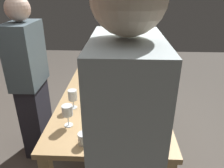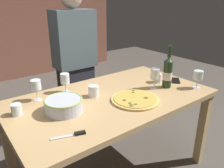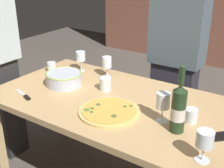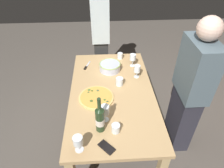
{
  "view_description": "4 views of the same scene",
  "coord_description": "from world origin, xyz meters",
  "views": [
    {
      "loc": [
        -1.76,
        -0.08,
        1.67
      ],
      "look_at": [
        0.0,
        0.0,
        0.85
      ],
      "focal_mm": 34.56,
      "sensor_mm": 36.0,
      "label": 1
    },
    {
      "loc": [
        -0.97,
        -1.27,
        1.48
      ],
      "look_at": [
        0.0,
        0.0,
        0.85
      ],
      "focal_mm": 35.38,
      "sensor_mm": 36.0,
      "label": 2
    },
    {
      "loc": [
        0.96,
        -1.44,
        1.6
      ],
      "look_at": [
        0.0,
        0.0,
        0.85
      ],
      "focal_mm": 47.3,
      "sensor_mm": 36.0,
      "label": 3
    },
    {
      "loc": [
        1.62,
        -0.1,
        2.15
      ],
      "look_at": [
        0.0,
        0.0,
        0.85
      ],
      "focal_mm": 31.76,
      "sensor_mm": 36.0,
      "label": 4
    }
  ],
  "objects": [
    {
      "name": "wine_bottle",
      "position": [
        0.5,
        -0.13,
        0.89
      ],
      "size": [
        0.08,
        0.08,
        0.37
      ],
      "color": "#23381E",
      "rests_on": "dining_table"
    },
    {
      "name": "cup_amber",
      "position": [
        0.53,
        -0.0,
        0.79
      ],
      "size": [
        0.08,
        0.08,
        0.08
      ],
      "primitive_type": "cylinder",
      "color": "white",
      "rests_on": "dining_table"
    },
    {
      "name": "wine_glass_far_left",
      "position": [
        -0.49,
        0.29,
        0.87
      ],
      "size": [
        0.08,
        0.08,
        0.16
      ],
      "color": "white",
      "rests_on": "dining_table"
    },
    {
      "name": "pizza_knife",
      "position": [
        -0.5,
        -0.29,
        0.76
      ],
      "size": [
        0.2,
        0.08,
        0.02
      ],
      "color": "silver",
      "rests_on": "dining_table"
    },
    {
      "name": "pizza",
      "position": [
        0.09,
        -0.17,
        0.76
      ],
      "size": [
        0.37,
        0.37,
        0.02
      ],
      "color": "#E4BC6E",
      "rests_on": "dining_table"
    },
    {
      "name": "cup_ceramic",
      "position": [
        -0.68,
        0.15,
        0.79
      ],
      "size": [
        0.07,
        0.07,
        0.08
      ],
      "primitive_type": "cylinder",
      "color": "white",
      "rests_on": "dining_table"
    },
    {
      "name": "person_host",
      "position": [
        0.11,
        0.8,
        0.8
      ],
      "size": [
        0.43,
        0.24,
        1.59
      ],
      "rotation": [
        0.0,
        0.0,
        -1.71
      ],
      "color": "#2A2933",
      "rests_on": "ground"
    },
    {
      "name": "serving_bowl",
      "position": [
        -0.41,
        -0.0,
        0.8
      ],
      "size": [
        0.26,
        0.26,
        0.09
      ],
      "color": "silver",
      "rests_on": "dining_table"
    },
    {
      "name": "cup_spare",
      "position": [
        -0.12,
        0.09,
        0.79
      ],
      "size": [
        0.08,
        0.08,
        0.09
      ],
      "primitive_type": "cylinder",
      "color": "white",
      "rests_on": "dining_table"
    },
    {
      "name": "dining_table",
      "position": [
        0.0,
        0.0,
        0.66
      ],
      "size": [
        1.6,
        0.9,
        0.75
      ],
      "color": "tan",
      "rests_on": "ground"
    },
    {
      "name": "wine_glass_far_right",
      "position": [
        0.39,
        -0.09,
        0.87
      ],
      "size": [
        0.08,
        0.08,
        0.18
      ],
      "color": "white",
      "rests_on": "dining_table"
    },
    {
      "name": "wine_glass_near_pizza",
      "position": [
        -0.25,
        0.31,
        0.86
      ],
      "size": [
        0.07,
        0.07,
        0.16
      ],
      "color": "white",
      "rests_on": "dining_table"
    },
    {
      "name": "ground_plane",
      "position": [
        0.0,
        0.0,
        0.0
      ],
      "size": [
        8.0,
        8.0,
        0.0
      ],
      "primitive_type": "plane",
      "color": "#544D46"
    },
    {
      "name": "cell_phone",
      "position": [
        0.69,
        -0.09,
        0.76
      ],
      "size": [
        0.15,
        0.15,
        0.01
      ],
      "primitive_type": "cube",
      "rotation": [
        0.0,
        0.0,
        5.47
      ],
      "color": "black",
      "rests_on": "dining_table"
    },
    {
      "name": "wine_glass_by_bottle",
      "position": [
        0.69,
        -0.3,
        0.86
      ],
      "size": [
        0.08,
        0.08,
        0.16
      ],
      "color": "white",
      "rests_on": "dining_table"
    }
  ]
}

